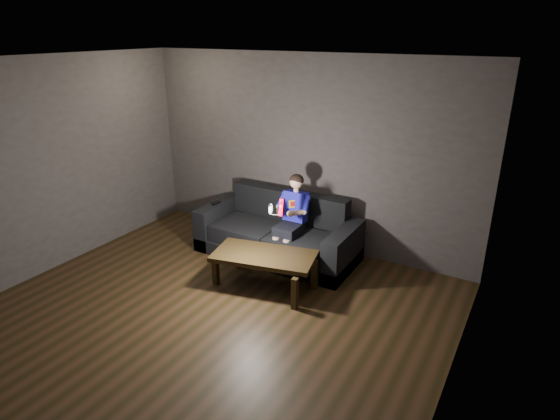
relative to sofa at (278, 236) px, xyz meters
The scene contains 11 objects.
floor 1.95m from the sofa, 87.02° to the right, with size 5.00×5.00×0.00m, color black.
back_wall 1.22m from the sofa, 79.98° to the left, with size 5.00×0.04×2.70m, color #393231.
left_wall 3.26m from the sofa, 141.18° to the right, with size 0.04×5.00×2.70m, color #393231.
right_wall 3.41m from the sofa, 36.58° to the right, with size 0.04×5.00×2.70m, color #393231.
ceiling 3.10m from the sofa, 87.02° to the right, with size 5.00×5.00×0.02m, color silver.
sofa is the anchor object (origin of this frame).
child 0.51m from the sofa, 13.52° to the right, with size 0.45×0.55×1.10m.
wii_remote_red 0.89m from the sofa, 55.41° to the right, with size 0.06×0.08×0.22m.
nunchuk_white 0.79m from the sofa, 69.94° to the right, with size 0.07×0.10×0.15m.
wii_remote_black 1.05m from the sofa, behind, with size 0.05×0.15×0.03m.
coffee_table 0.90m from the sofa, 70.49° to the right, with size 1.33×0.86×0.45m.
Camera 1 is at (2.89, -3.18, 2.99)m, focal length 30.00 mm.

